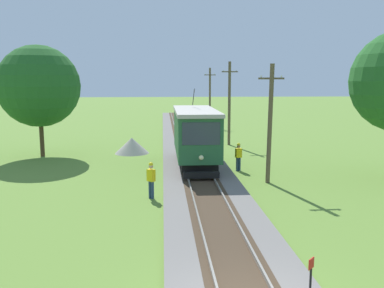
# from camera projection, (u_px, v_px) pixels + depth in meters

# --- Properties ---
(red_tram) EXTENTS (2.60, 8.54, 4.79)m
(red_tram) POSITION_uv_depth(u_px,v_px,m) (195.00, 134.00, 26.29)
(red_tram) COLOR #235633
(red_tram) RESTS_ON rail_right
(utility_pole_near_tram) EXTENTS (1.40, 0.53, 6.54)m
(utility_pole_near_tram) POSITION_uv_depth(u_px,v_px,m) (270.00, 123.00, 22.12)
(utility_pole_near_tram) COLOR brown
(utility_pole_near_tram) RESTS_ON ground
(utility_pole_mid) EXTENTS (1.40, 0.37, 7.25)m
(utility_pole_mid) POSITION_uv_depth(u_px,v_px,m) (229.00, 103.00, 35.51)
(utility_pole_mid) COLOR brown
(utility_pole_mid) RESTS_ON ground
(utility_pole_far) EXTENTS (1.40, 0.49, 7.15)m
(utility_pole_far) POSITION_uv_depth(u_px,v_px,m) (210.00, 97.00, 50.05)
(utility_pole_far) COLOR brown
(utility_pole_far) RESTS_ON ground
(trackside_signal_marker) EXTENTS (0.21, 0.21, 1.18)m
(trackside_signal_marker) POSITION_uv_depth(u_px,v_px,m) (311.00, 277.00, 10.45)
(trackside_signal_marker) COLOR black
(trackside_signal_marker) RESTS_ON ground
(gravel_pile) EXTENTS (2.66, 2.66, 1.23)m
(gravel_pile) POSITION_uv_depth(u_px,v_px,m) (132.00, 146.00, 31.80)
(gravel_pile) COLOR #9E998E
(gravel_pile) RESTS_ON ground
(track_worker) EXTENTS (0.44, 0.44, 1.78)m
(track_worker) POSITION_uv_depth(u_px,v_px,m) (151.00, 179.00, 19.59)
(track_worker) COLOR navy
(track_worker) RESTS_ON ground
(second_worker) EXTENTS (0.43, 0.33, 1.78)m
(second_worker) POSITION_uv_depth(u_px,v_px,m) (238.00, 156.00, 25.56)
(second_worker) COLOR navy
(second_worker) RESTS_ON ground
(tree_right_near) EXTENTS (5.98, 5.98, 8.22)m
(tree_right_near) POSITION_uv_depth(u_px,v_px,m) (39.00, 86.00, 29.84)
(tree_right_near) COLOR #4C3823
(tree_right_near) RESTS_ON ground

